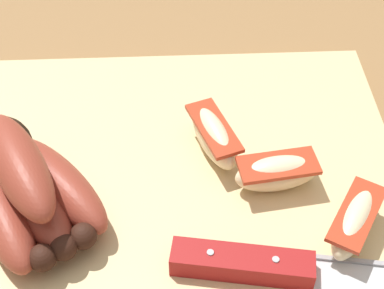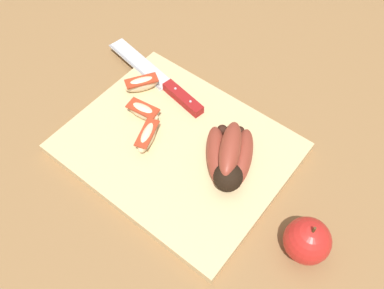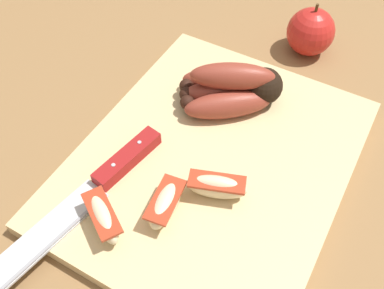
% 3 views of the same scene
% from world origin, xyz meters
% --- Properties ---
extents(ground_plane, '(6.00, 6.00, 0.00)m').
position_xyz_m(ground_plane, '(0.00, 0.00, 0.00)').
color(ground_plane, olive).
extents(cutting_board, '(0.40, 0.32, 0.02)m').
position_xyz_m(cutting_board, '(-0.00, -0.01, 0.01)').
color(cutting_board, '#DBBC84').
rests_on(cutting_board, ground_plane).
extents(banana_bunch, '(0.13, 0.14, 0.07)m').
position_xyz_m(banana_bunch, '(0.10, 0.01, 0.05)').
color(banana_bunch, black).
rests_on(banana_bunch, cutting_board).
extents(chefs_knife, '(0.28, 0.08, 0.02)m').
position_xyz_m(chefs_knife, '(-0.11, 0.09, 0.03)').
color(chefs_knife, silver).
rests_on(chefs_knife, cutting_board).
extents(apple_wedge_near, '(0.06, 0.07, 0.03)m').
position_xyz_m(apple_wedge_near, '(-0.14, 0.05, 0.04)').
color(apple_wedge_near, beige).
rests_on(apple_wedge_near, cutting_board).
extents(apple_wedge_middle, '(0.05, 0.07, 0.03)m').
position_xyz_m(apple_wedge_middle, '(-0.05, -0.04, 0.04)').
color(apple_wedge_middle, beige).
rests_on(apple_wedge_middle, cutting_board).
extents(apple_wedge_far, '(0.07, 0.04, 0.03)m').
position_xyz_m(apple_wedge_far, '(-0.09, 0.00, 0.04)').
color(apple_wedge_far, beige).
rests_on(apple_wedge_far, cutting_board).
extents(whole_apple, '(0.07, 0.07, 0.09)m').
position_xyz_m(whole_apple, '(0.28, -0.04, 0.04)').
color(whole_apple, red).
rests_on(whole_apple, ground_plane).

